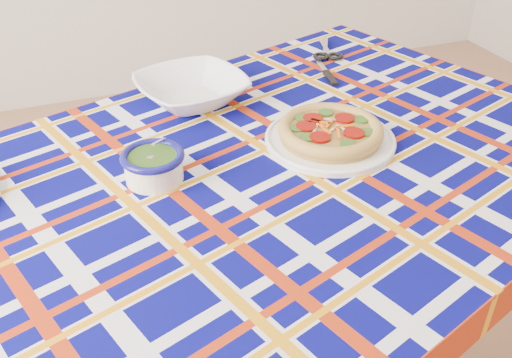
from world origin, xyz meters
name	(u,v)px	position (x,y,z in m)	size (l,w,h in m)	color
dining_table	(253,203)	(-0.13, 0.10, 0.61)	(1.65, 1.32, 0.68)	brown
tablecloth	(253,194)	(-0.13, 0.10, 0.63)	(1.47, 0.93, 0.10)	#05055E
main_focaccia_plate	(331,131)	(0.05, 0.15, 0.71)	(0.27, 0.27, 0.05)	olive
pesto_bowl	(153,163)	(-0.31, 0.14, 0.71)	(0.11, 0.11, 0.07)	#203F11
serving_bowl	(192,90)	(-0.16, 0.43, 0.71)	(0.24, 0.24, 0.06)	white
table_knife	(320,64)	(0.21, 0.51, 0.68)	(0.20, 0.02, 0.01)	silver
kitchen_scissors	(325,47)	(0.27, 0.61, 0.69)	(0.18, 0.08, 0.01)	silver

